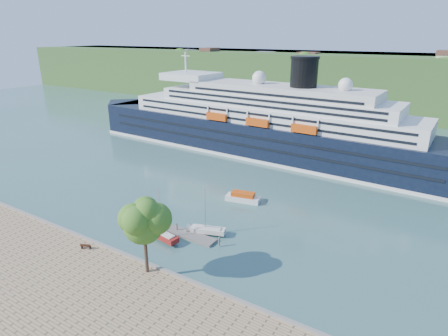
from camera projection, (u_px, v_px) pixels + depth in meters
ground at (118, 256)px, 57.60m from camera, size 400.00×400.00×0.00m
far_hillside at (356, 81)px, 169.42m from camera, size 400.00×50.00×24.00m
quay_coping at (116, 250)px, 57.05m from camera, size 220.00×0.50×0.30m
cruise_ship at (258, 105)px, 103.62m from camera, size 121.56×21.73×27.18m
park_bench at (86, 246)px, 57.63m from camera, size 1.73×1.27×1.03m
promenade_tree at (144, 233)px, 50.21m from camera, size 7.31×7.31×12.10m
floating_pontoon at (167, 228)px, 65.62m from camera, size 19.66×2.66×0.44m
sailboat_red at (162, 217)px, 60.56m from camera, size 6.91×2.92×8.65m
sailboat_white_far at (208, 212)px, 62.41m from camera, size 6.73×3.77×8.39m
tender_launch at (243, 197)px, 76.23m from camera, size 7.39×3.81×1.95m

